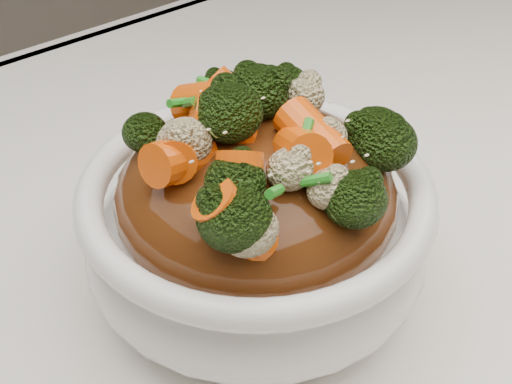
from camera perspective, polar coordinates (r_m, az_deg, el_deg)
tablecloth at (r=0.48m, az=2.19°, el=-8.59°), size 1.20×0.80×0.04m
bowl at (r=0.44m, az=-0.00°, el=-3.23°), size 0.23×0.23×0.08m
sauce_base at (r=0.42m, az=-0.00°, el=-0.31°), size 0.18×0.18×0.09m
carrots at (r=0.39m, az=-0.00°, el=6.73°), size 0.18×0.18×0.05m
broccoli at (r=0.39m, az=-0.00°, el=6.61°), size 0.18×0.18×0.04m
cauliflower at (r=0.39m, az=-0.00°, el=6.36°), size 0.18×0.18×0.03m
scallions at (r=0.38m, az=-0.00°, el=6.85°), size 0.14×0.14×0.02m
sesame_seeds at (r=0.38m, az=-0.00°, el=6.85°), size 0.16×0.16×0.01m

